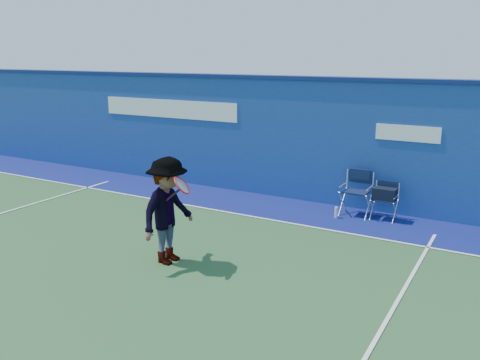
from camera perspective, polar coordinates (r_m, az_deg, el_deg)
The scene contains 8 objects.
ground at distance 9.47m, azimuth -11.69°, elevation -8.70°, with size 80.00×80.00×0.00m, color #2B512B.
stadium_wall at distance 13.25m, azimuth 2.93°, elevation 5.05°, with size 24.00×0.50×3.08m.
out_of_bounds_strip at distance 12.64m, azimuth 0.60°, elevation -2.57°, with size 24.00×1.80×0.01m, color navy.
court_lines at distance 9.89m, azimuth -9.39°, elevation -7.53°, with size 24.00×12.00×0.01m.
directors_chair_left at distance 11.92m, azimuth 12.88°, elevation -2.27°, with size 0.61×0.57×1.03m.
directors_chair_right at distance 11.75m, azimuth 15.88°, elevation -2.64°, with size 0.50×0.45×0.84m.
water_bottle at distance 11.66m, azimuth 10.74°, elevation -3.61°, with size 0.07×0.07×0.26m, color silver.
tennis_player at distance 8.94m, azimuth -8.08°, elevation -3.43°, with size 0.95×1.24×1.90m.
Camera 1 is at (5.88, -6.49, 3.61)m, focal length 38.00 mm.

